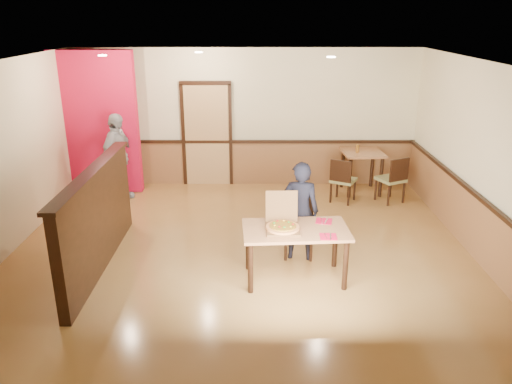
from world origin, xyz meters
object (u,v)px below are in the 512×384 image
at_px(diner_chair, 299,223).
at_px(diner, 300,211).
at_px(side_chair_left, 342,179).
at_px(main_table, 295,236).
at_px(side_chair_right, 393,178).
at_px(pizza_box, 282,225).
at_px(side_table, 362,161).
at_px(passerby, 118,158).
at_px(condiment, 357,149).

distance_m(diner_chair, diner, 0.29).
relative_size(diner_chair, side_chair_left, 1.04).
bearing_deg(main_table, diner_chair, 78.26).
distance_m(diner_chair, side_chair_right, 2.91).
relative_size(diner_chair, pizza_box, 1.75).
bearing_deg(side_table, passerby, -174.57).
height_order(side_chair_right, condiment, condiment).
distance_m(side_table, passerby, 4.77).
bearing_deg(side_chair_right, pizza_box, 25.69).
bearing_deg(diner_chair, side_table, 65.73).
height_order(side_chair_right, passerby, passerby).
relative_size(side_chair_right, pizza_box, 1.75).
distance_m(diner_chair, side_table, 3.14).
height_order(side_chair_right, pizza_box, pizza_box).
xyz_separation_m(passerby, condiment, (4.63, 0.41, 0.07)).
height_order(side_chair_left, pizza_box, pizza_box).
bearing_deg(pizza_box, diner_chair, 68.71).
xyz_separation_m(side_table, diner, (-1.48, -2.91, 0.09)).
height_order(main_table, side_chair_left, side_chair_left).
bearing_deg(side_table, condiment, -160.91).
height_order(diner_chair, side_table, diner_chair).
bearing_deg(diner_chair, side_chair_right, 51.59).
height_order(side_chair_right, diner, diner).
distance_m(side_table, condiment, 0.29).
bearing_deg(passerby, side_chair_left, -75.79).
bearing_deg(side_chair_left, pizza_box, 94.88).
xyz_separation_m(main_table, condiment, (1.47, 3.49, 0.28)).
xyz_separation_m(side_chair_right, pizza_box, (-2.25, -2.94, 0.31)).
relative_size(passerby, condiment, 10.78).
bearing_deg(main_table, condiment, 63.54).
relative_size(side_chair_left, pizza_box, 1.68).
relative_size(side_table, passerby, 0.50).
bearing_deg(side_chair_left, diner_chair, 93.62).
height_order(side_table, pizza_box, pizza_box).
bearing_deg(side_table, diner_chair, -118.19).
distance_m(diner, pizza_box, 0.71).
bearing_deg(main_table, side_chair_right, 51.07).
xyz_separation_m(diner_chair, diner, (0.00, -0.15, 0.25)).
distance_m(main_table, diner, 0.64).
bearing_deg(side_table, side_chair_left, -128.40).
bearing_deg(side_chair_right, passerby, -28.64).
bearing_deg(condiment, side_chair_left, -122.50).
distance_m(passerby, pizza_box, 4.30).
bearing_deg(passerby, pizza_box, -119.86).
relative_size(main_table, side_chair_left, 1.67).
distance_m(diner_chair, side_chair_left, 2.38).
bearing_deg(pizza_box, side_chair_right, 51.36).
bearing_deg(side_chair_left, side_table, -99.89).
relative_size(main_table, pizza_box, 2.80).
distance_m(side_table, pizza_box, 3.97).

